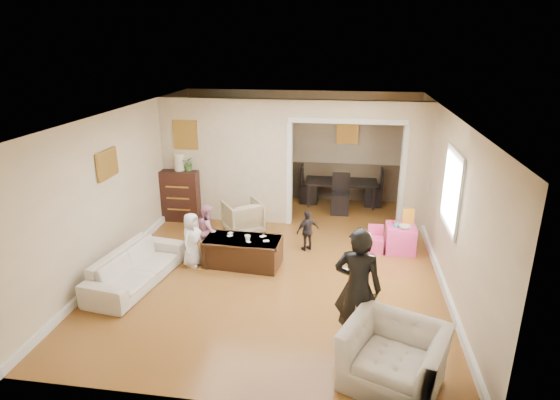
% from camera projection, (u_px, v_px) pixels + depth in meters
% --- Properties ---
extents(floor, '(7.00, 7.00, 0.00)m').
position_uv_depth(floor, '(278.00, 259.00, 8.23)').
color(floor, '#9A5E27').
rests_on(floor, ground).
extents(partition_left, '(2.75, 0.18, 2.60)m').
position_uv_depth(partition_left, '(227.00, 161.00, 9.68)').
color(partition_left, beige).
rests_on(partition_left, ground).
extents(partition_right, '(0.55, 0.18, 2.60)m').
position_uv_depth(partition_right, '(415.00, 168.00, 9.14)').
color(partition_right, beige).
rests_on(partition_right, ground).
extents(partition_header, '(2.22, 0.18, 0.35)m').
position_uv_depth(partition_header, '(348.00, 109.00, 8.96)').
color(partition_header, beige).
rests_on(partition_header, partition_right).
extents(window_pane, '(0.03, 0.95, 1.10)m').
position_uv_depth(window_pane, '(453.00, 190.00, 6.96)').
color(window_pane, white).
rests_on(window_pane, ground).
extents(framed_art_partition, '(0.45, 0.03, 0.55)m').
position_uv_depth(framed_art_partition, '(186.00, 135.00, 9.52)').
color(framed_art_partition, brown).
rests_on(framed_art_partition, partition_left).
extents(framed_art_sofa_wall, '(0.03, 0.55, 0.40)m').
position_uv_depth(framed_art_sofa_wall, '(107.00, 164.00, 7.46)').
color(framed_art_sofa_wall, brown).
extents(framed_art_alcove, '(0.45, 0.03, 0.55)m').
position_uv_depth(framed_art_alcove, '(347.00, 131.00, 10.73)').
color(framed_art_alcove, brown).
extents(sofa, '(1.01, 1.98, 0.55)m').
position_uv_depth(sofa, '(136.00, 267.00, 7.34)').
color(sofa, beige).
rests_on(sofa, ground).
extents(armchair_back, '(0.98, 0.98, 0.65)m').
position_uv_depth(armchair_back, '(243.00, 217.00, 9.30)').
color(armchair_back, tan).
rests_on(armchair_back, ground).
extents(armchair_front, '(1.36, 1.28, 0.70)m').
position_uv_depth(armchair_front, '(394.00, 356.00, 5.16)').
color(armchair_front, beige).
rests_on(armchair_front, ground).
extents(dresser, '(0.80, 0.45, 1.10)m').
position_uv_depth(dresser, '(182.00, 195.00, 9.91)').
color(dresser, black).
rests_on(dresser, ground).
extents(table_lamp, '(0.22, 0.22, 0.36)m').
position_uv_depth(table_lamp, '(179.00, 162.00, 9.67)').
color(table_lamp, beige).
rests_on(table_lamp, dresser).
extents(potted_plant, '(0.28, 0.24, 0.31)m').
position_uv_depth(potted_plant, '(189.00, 163.00, 9.65)').
color(potted_plant, '#3E6D30').
rests_on(potted_plant, dresser).
extents(coffee_table, '(1.33, 0.75, 0.48)m').
position_uv_depth(coffee_table, '(243.00, 252.00, 7.97)').
color(coffee_table, '#341C10').
rests_on(coffee_table, ground).
extents(coffee_cup, '(0.11, 0.11, 0.09)m').
position_uv_depth(coffee_cup, '(248.00, 238.00, 7.81)').
color(coffee_cup, white).
rests_on(coffee_cup, coffee_table).
extents(play_table, '(0.52, 0.52, 0.50)m').
position_uv_depth(play_table, '(400.00, 239.00, 8.46)').
color(play_table, '#FA419E').
rests_on(play_table, ground).
extents(cereal_box, '(0.20, 0.07, 0.30)m').
position_uv_depth(cereal_box, '(408.00, 217.00, 8.41)').
color(cereal_box, gold).
rests_on(cereal_box, play_table).
extents(cyan_cup, '(0.08, 0.08, 0.08)m').
position_uv_depth(cyan_cup, '(396.00, 225.00, 8.33)').
color(cyan_cup, '#24A9B5').
rests_on(cyan_cup, play_table).
extents(toy_block, '(0.10, 0.08, 0.05)m').
position_uv_depth(toy_block, '(394.00, 222.00, 8.50)').
color(toy_block, red).
rests_on(toy_block, play_table).
extents(play_bowl, '(0.22, 0.22, 0.05)m').
position_uv_depth(play_bowl, '(405.00, 227.00, 8.25)').
color(play_bowl, beige).
rests_on(play_bowl, play_table).
extents(dining_table, '(1.68, 0.96, 0.58)m').
position_uv_depth(dining_table, '(341.00, 192.00, 10.94)').
color(dining_table, black).
rests_on(dining_table, ground).
extents(adult_person, '(0.64, 0.48, 1.61)m').
position_uv_depth(adult_person, '(358.00, 288.00, 5.68)').
color(adult_person, black).
rests_on(adult_person, ground).
extents(child_kneel_a, '(0.41, 0.53, 0.95)m').
position_uv_depth(child_kneel_a, '(192.00, 240.00, 7.87)').
color(child_kneel_a, white).
rests_on(child_kneel_a, ground).
extents(child_kneel_b, '(0.47, 0.54, 0.96)m').
position_uv_depth(child_kneel_b, '(208.00, 230.00, 8.27)').
color(child_kneel_b, pink).
rests_on(child_kneel_b, ground).
extents(child_toddler, '(0.48, 0.42, 0.77)m').
position_uv_depth(child_toddler, '(308.00, 231.00, 8.47)').
color(child_toddler, black).
rests_on(child_toddler, ground).
extents(craft_papers, '(0.79, 0.42, 0.00)m').
position_uv_depth(craft_papers, '(249.00, 237.00, 7.95)').
color(craft_papers, white).
rests_on(craft_papers, coffee_table).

